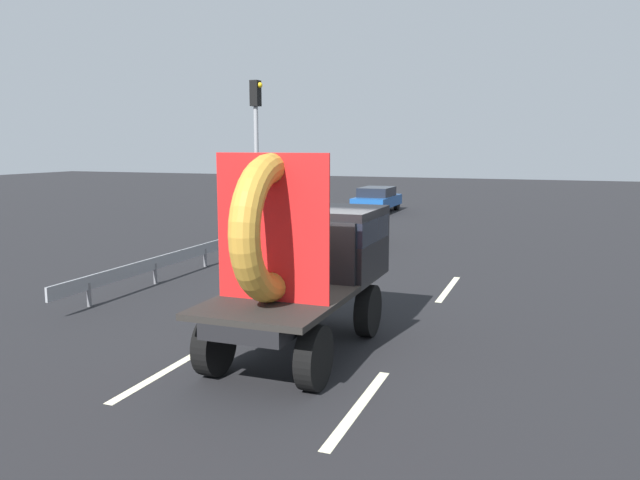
{
  "coord_description": "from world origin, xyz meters",
  "views": [
    {
      "loc": [
        4.21,
        -10.01,
        3.63
      ],
      "look_at": [
        0.14,
        0.74,
        1.87
      ],
      "focal_mm": 34.79,
      "sensor_mm": 36.0,
      "label": 1
    }
  ],
  "objects_px": {
    "distant_sedan": "(335,226)",
    "traffic_light": "(256,139)",
    "flatbed_truck": "(309,254)",
    "oncoming_car": "(377,199)"
  },
  "relations": [
    {
      "from": "flatbed_truck",
      "to": "oncoming_car",
      "type": "xyz_separation_m",
      "value": [
        -5.0,
        22.54,
        -0.96
      ]
    },
    {
      "from": "flatbed_truck",
      "to": "distant_sedan",
      "type": "relative_size",
      "value": 1.15
    },
    {
      "from": "traffic_light",
      "to": "oncoming_car",
      "type": "relative_size",
      "value": 1.41
    },
    {
      "from": "traffic_light",
      "to": "flatbed_truck",
      "type": "bearing_deg",
      "value": -58.99
    },
    {
      "from": "oncoming_car",
      "to": "traffic_light",
      "type": "bearing_deg",
      "value": -94.94
    },
    {
      "from": "flatbed_truck",
      "to": "distant_sedan",
      "type": "distance_m",
      "value": 11.5
    },
    {
      "from": "distant_sedan",
      "to": "traffic_light",
      "type": "bearing_deg",
      "value": -162.81
    },
    {
      "from": "distant_sedan",
      "to": "traffic_light",
      "type": "height_order",
      "value": "traffic_light"
    },
    {
      "from": "distant_sedan",
      "to": "oncoming_car",
      "type": "relative_size",
      "value": 0.96
    },
    {
      "from": "flatbed_truck",
      "to": "traffic_light",
      "type": "relative_size",
      "value": 0.78
    }
  ]
}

